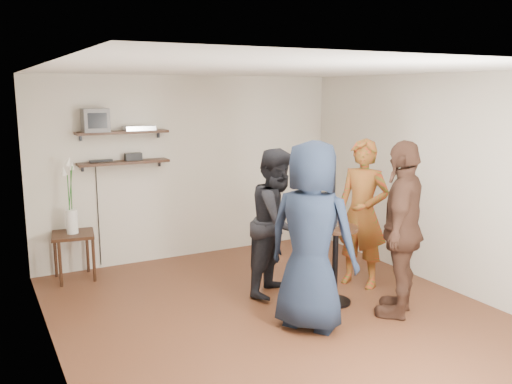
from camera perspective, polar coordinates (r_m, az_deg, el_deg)
room at (r=5.64m, az=2.37°, el=-0.57°), size 4.58×5.08×2.68m
shelf_upper at (r=7.39m, az=-13.88°, el=6.13°), size 1.20×0.25×0.04m
shelf_lower at (r=7.43m, az=-13.74°, el=3.05°), size 1.20×0.25×0.04m
crt_monitor at (r=7.30m, az=-16.59°, el=7.26°), size 0.32×0.30×0.30m
dvd_deck at (r=7.44m, az=-12.22°, el=6.60°), size 0.40×0.24×0.06m
radio at (r=7.45m, az=-12.78°, el=3.64°), size 0.22×0.10×0.10m
power_strip at (r=7.41m, az=-16.00°, el=3.18°), size 0.30×0.05×0.03m
side_table at (r=7.30m, az=-18.68°, el=-4.89°), size 0.58×0.58×0.61m
vase_lilies at (r=7.20m, az=-18.88°, el=-1.71°), size 0.20×0.20×1.00m
drinks_table at (r=6.21m, az=8.35°, el=-6.50°), size 0.49×0.49×0.90m
wine_glass_fl at (r=6.01m, az=8.15°, el=-2.47°), size 0.07×0.07×0.21m
wine_glass_fr at (r=6.10m, az=9.10°, el=-2.27°), size 0.07×0.07×0.22m
wine_glass_bl at (r=6.12m, az=7.97°, el=-2.19°), size 0.07×0.07×0.22m
wine_glass_br at (r=6.11m, az=8.53°, el=-2.36°), size 0.07×0.07×0.20m
person_plaid at (r=6.75m, az=11.13°, el=-2.24°), size 0.69×0.79×1.82m
person_dark at (r=6.39m, az=2.31°, el=-3.18°), size 1.07×1.02×1.74m
person_navy at (r=5.45m, az=5.86°, el=-4.65°), size 1.03×1.12×1.93m
person_brown at (r=5.96m, az=15.12°, el=-3.79°), size 1.16×1.05×1.89m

